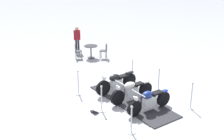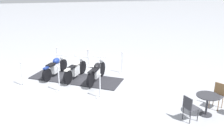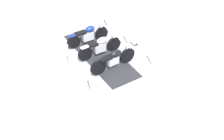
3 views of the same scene
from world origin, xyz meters
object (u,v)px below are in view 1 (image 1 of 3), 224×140
(bystander_person, at_px, (77,37))
(cafe_chair_near_table, at_px, (77,50))
(cafe_chair_across_table, at_px, (104,50))
(motorcycle_black, at_px, (116,82))
(stanchion_right_front, at_px, (78,87))
(stanchion_right_mid, at_px, (102,103))
(stanchion_left_front, at_px, (132,73))
(stanchion_left_rear, at_px, (191,99))
(stanchion_right_rear, at_px, (131,124))
(info_placard, at_px, (94,111))
(cafe_table, at_px, (91,49))
(stanchion_left_mid, at_px, (158,85))
(motorcycle_navy, at_px, (149,100))
(motorcycle_cream, at_px, (131,91))

(bystander_person, bearing_deg, cafe_chair_near_table, -5.26)
(cafe_chair_across_table, relative_size, bystander_person, 0.54)
(motorcycle_black, relative_size, stanchion_right_front, 1.69)
(stanchion_right_mid, height_order, stanchion_left_front, stanchion_right_mid)
(stanchion_left_rear, height_order, stanchion_left_front, stanchion_left_rear)
(stanchion_right_rear, bearing_deg, stanchion_right_front, -31.83)
(info_placard, height_order, cafe_table, cafe_table)
(motorcycle_black, height_order, stanchion_left_mid, stanchion_left_mid)
(cafe_table, bearing_deg, cafe_chair_across_table, -164.61)
(stanchion_left_front, xyz_separation_m, cafe_table, (3.40, -2.19, 0.27))
(stanchion_right_rear, bearing_deg, motorcycle_navy, -94.29)
(stanchion_right_mid, distance_m, cafe_table, 6.66)
(motorcycle_navy, height_order, cafe_table, motorcycle_navy)
(stanchion_left_rear, relative_size, info_placard, 2.67)
(motorcycle_cream, height_order, stanchion_right_mid, stanchion_right_mid)
(stanchion_right_mid, bearing_deg, info_placard, 43.59)
(motorcycle_black, bearing_deg, stanchion_left_mid, 143.22)
(motorcycle_navy, xyz_separation_m, stanchion_left_mid, (0.11, -1.88, -0.12))
(stanchion_right_mid, height_order, info_placard, stanchion_right_mid)
(cafe_chair_near_table, bearing_deg, cafe_chair_across_table, -8.13)
(motorcycle_black, xyz_separation_m, motorcycle_cream, (-0.92, 0.57, -0.02))
(motorcycle_navy, xyz_separation_m, stanchion_right_rear, (0.13, 1.67, -0.16))
(stanchion_right_rear, distance_m, cafe_chair_near_table, 8.46)
(info_placard, distance_m, cafe_table, 6.75)
(motorcycle_cream, relative_size, cafe_chair_near_table, 1.95)
(stanchion_right_rear, relative_size, cafe_chair_across_table, 1.15)
(stanchion_right_front, bearing_deg, info_placard, 138.82)
(stanchion_right_front, xyz_separation_m, cafe_chair_across_table, (1.02, -4.97, 0.16))
(stanchion_left_rear, xyz_separation_m, stanchion_left_mid, (1.58, -0.98, -0.07))
(stanchion_left_mid, height_order, bystander_person, bystander_person)
(motorcycle_black, distance_m, stanchion_left_front, 1.73)
(motorcycle_cream, xyz_separation_m, stanchion_left_front, (0.77, -2.29, -0.18))
(stanchion_right_mid, xyz_separation_m, cafe_chair_across_table, (2.60, -5.95, 0.17))
(motorcycle_cream, distance_m, stanchion_left_rear, 2.42)
(motorcycle_navy, height_order, stanchion_left_rear, stanchion_left_rear)
(stanchion_left_rear, relative_size, stanchion_right_mid, 1.05)
(motorcycle_navy, bearing_deg, stanchion_right_mid, -35.22)
(motorcycle_cream, height_order, cafe_chair_across_table, motorcycle_cream)
(stanchion_right_rear, height_order, info_placard, stanchion_right_rear)
(stanchion_left_mid, height_order, cafe_table, stanchion_left_mid)
(stanchion_right_front, relative_size, stanchion_left_front, 1.08)
(stanchion_left_front, bearing_deg, motorcycle_cream, 108.48)
(stanchion_right_mid, xyz_separation_m, stanchion_left_front, (-0.01, -3.54, -0.06))
(motorcycle_navy, distance_m, info_placard, 2.16)
(stanchion_left_front, height_order, cafe_chair_across_table, stanchion_left_front)
(stanchion_right_rear, xyz_separation_m, info_placard, (1.80, -0.77, -0.27))
(stanchion_left_rear, xyz_separation_m, cafe_table, (6.56, -4.15, 0.16))
(motorcycle_cream, bearing_deg, cafe_table, -104.13)
(stanchion_right_rear, distance_m, stanchion_right_mid, 1.86)
(stanchion_right_mid, height_order, cafe_chair_across_table, stanchion_right_mid)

